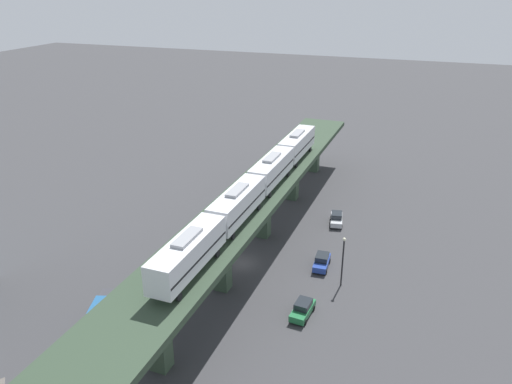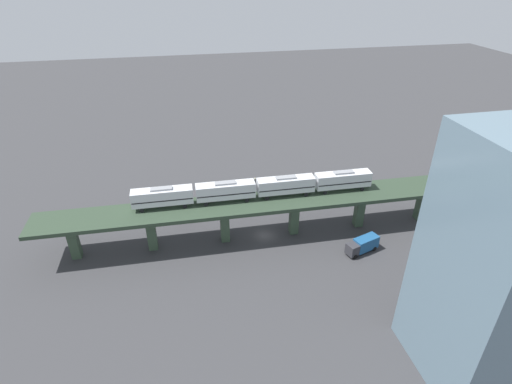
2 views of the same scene
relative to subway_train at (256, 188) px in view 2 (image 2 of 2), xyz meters
name	(u,v)px [view 2 (image 2 of 2)]	position (x,y,z in m)	size (l,w,h in m)	color
ground_plane	(264,235)	(1.43, 1.55, -11.34)	(400.00, 400.00, 0.00)	#38383A
elevated_viaduct	(264,206)	(1.42, 1.35, -3.82)	(10.05, 92.14, 8.80)	#2C3D2C
subway_train	(256,188)	(0.00, 0.00, 0.00)	(3.73, 49.84, 4.45)	silver
signal_hut	(444,182)	(4.53, 40.33, -0.74)	(3.28, 3.28, 3.40)	#8C7251
street_car_blue	(244,208)	(-9.11, -1.11, -10.40)	(2.13, 4.49, 1.89)	#233D93
street_car_silver	(186,216)	(-8.39, -14.71, -10.40)	(2.57, 4.65, 1.89)	#B7BABF
street_car_green	(288,202)	(-9.40, 10.04, -10.40)	(2.26, 4.54, 1.89)	#1E6638
delivery_truck	(363,245)	(10.97, 19.88, -9.58)	(4.38, 7.54, 3.20)	#333338
street_lamp	(255,188)	(-12.43, 2.38, -7.23)	(0.44, 0.44, 6.94)	black
office_tower	(504,268)	(38.34, 24.12, 6.66)	(16.00, 16.00, 36.00)	slate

